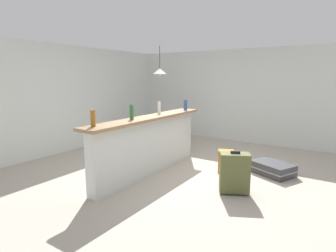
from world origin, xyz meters
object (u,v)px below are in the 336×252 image
at_px(bottle_white, 159,108).
at_px(suitcase_flat_charcoal, 273,169).
at_px(bottle_amber, 93,118).
at_px(suitcase_upright_olive, 234,173).
at_px(backpack_orange, 226,161).
at_px(pendant_lamp, 160,71).
at_px(bottle_blue, 185,105).
at_px(dining_table, 157,122).
at_px(bottle_green, 132,112).
at_px(dining_chair_near_partition, 177,129).

relative_size(bottle_white, suitcase_flat_charcoal, 0.26).
bearing_deg(bottle_amber, suitcase_upright_olive, -54.38).
height_order(suitcase_flat_charcoal, backpack_orange, backpack_orange).
bearing_deg(suitcase_flat_charcoal, backpack_orange, 113.94).
height_order(pendant_lamp, backpack_orange, pendant_lamp).
relative_size(bottle_blue, dining_table, 0.20).
height_order(bottle_amber, suitcase_flat_charcoal, bottle_amber).
bearing_deg(bottle_green, dining_table, 25.01).
height_order(bottle_white, dining_chair_near_partition, bottle_white).
relative_size(bottle_blue, dining_chair_near_partition, 0.24).
xyz_separation_m(bottle_white, pendant_lamp, (1.27, 0.87, 0.73)).
bearing_deg(dining_chair_near_partition, dining_table, 91.46).
height_order(bottle_green, suitcase_flat_charcoal, bottle_green).
height_order(bottle_amber, suitcase_upright_olive, bottle_amber).
xyz_separation_m(bottle_amber, bottle_white, (1.67, 0.02, -0.00)).
height_order(pendant_lamp, suitcase_upright_olive, pendant_lamp).
height_order(bottle_green, dining_table, bottle_green).
relative_size(bottle_blue, pendant_lamp, 0.31).
bearing_deg(bottle_white, suitcase_flat_charcoal, -69.98).
relative_size(bottle_green, pendant_lamp, 0.35).
bearing_deg(backpack_orange, suitcase_upright_olive, -150.93).
relative_size(bottle_amber, bottle_white, 1.02).
distance_m(bottle_blue, dining_table, 1.27).
distance_m(bottle_green, bottle_blue, 1.66).
xyz_separation_m(dining_chair_near_partition, pendant_lamp, (0.01, 0.50, 1.39)).
xyz_separation_m(bottle_green, pendant_lamp, (2.13, 0.91, 0.72)).
xyz_separation_m(bottle_white, bottle_blue, (0.80, -0.13, -0.01)).
bearing_deg(suitcase_upright_olive, suitcase_flat_charcoal, -14.25).
bearing_deg(bottle_amber, bottle_white, 0.57).
distance_m(bottle_blue, backpack_orange, 1.53).
height_order(dining_chair_near_partition, suitcase_upright_olive, dining_chair_near_partition).
height_order(bottle_green, dining_chair_near_partition, bottle_green).
bearing_deg(pendant_lamp, suitcase_upright_olive, -123.72).
bearing_deg(backpack_orange, dining_chair_near_partition, 61.72).
bearing_deg(bottle_white, bottle_amber, -179.43).
relative_size(pendant_lamp, backpack_orange, 1.70).
distance_m(bottle_blue, suitcase_flat_charcoal, 2.16).
bearing_deg(bottle_blue, backpack_orange, -110.05).
height_order(bottle_amber, dining_table, bottle_amber).
bearing_deg(bottle_green, pendant_lamp, 23.17).
xyz_separation_m(dining_chair_near_partition, suitcase_upright_olive, (-1.72, -2.09, -0.19)).
xyz_separation_m(bottle_blue, dining_table, (0.45, 1.07, -0.52)).
height_order(dining_chair_near_partition, pendant_lamp, pendant_lamp).
distance_m(pendant_lamp, backpack_orange, 2.85).
distance_m(bottle_green, backpack_orange, 1.99).
relative_size(dining_chair_near_partition, pendant_lamp, 1.30).
bearing_deg(backpack_orange, bottle_blue, 69.95).
bearing_deg(suitcase_upright_olive, backpack_orange, 29.07).
relative_size(dining_table, dining_chair_near_partition, 1.18).
bearing_deg(pendant_lamp, suitcase_flat_charcoal, -100.51).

